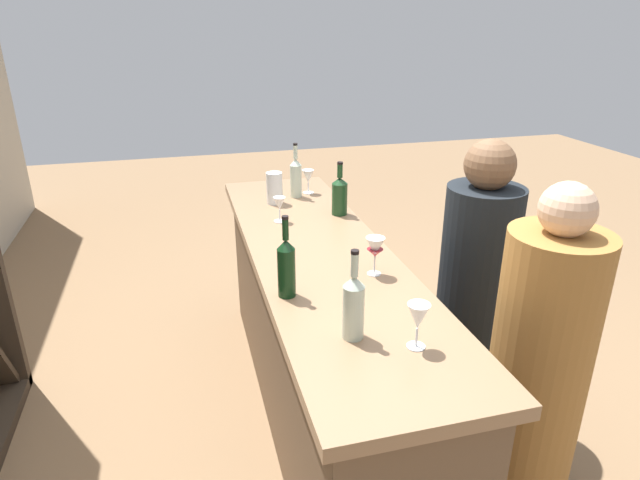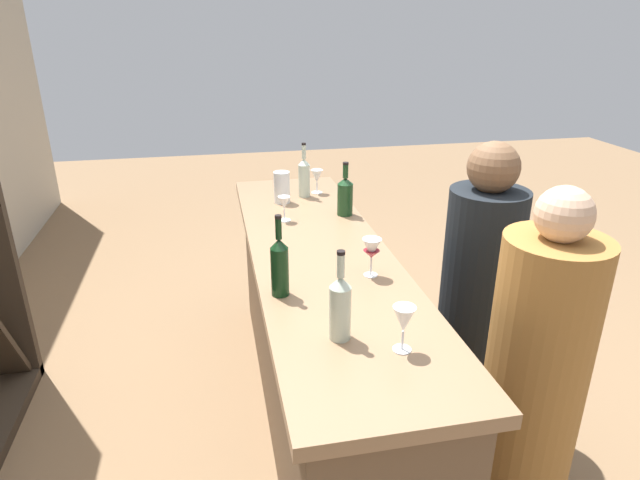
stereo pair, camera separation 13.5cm
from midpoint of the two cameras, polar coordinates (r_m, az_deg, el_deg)
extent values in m
plane|color=#846647|center=(2.96, 1.38, -17.92)|extent=(12.00, 12.00, 0.00)
cube|color=brown|center=(2.69, 1.46, -10.74)|extent=(2.30, 0.54, 0.88)
cube|color=#8C6B4C|center=(2.47, 1.57, -1.63)|extent=(2.38, 0.62, 0.05)
cylinder|color=#B7C6B2|center=(1.77, 4.35, -7.74)|extent=(0.07, 0.07, 0.19)
cone|color=#B7C6B2|center=(1.72, 4.45, -4.51)|extent=(0.07, 0.07, 0.04)
cylinder|color=#B7C6B2|center=(1.69, 4.51, -2.77)|extent=(0.03, 0.03, 0.08)
cylinder|color=black|center=(1.67, 4.56, -1.37)|extent=(0.03, 0.03, 0.01)
cylinder|color=black|center=(2.03, -2.37, -3.39)|extent=(0.07, 0.07, 0.19)
cone|color=black|center=(1.98, -2.43, -0.41)|extent=(0.07, 0.07, 0.04)
cylinder|color=black|center=(1.96, -2.45, 1.18)|extent=(0.02, 0.02, 0.08)
cylinder|color=black|center=(1.95, -2.48, 2.45)|extent=(0.03, 0.03, 0.01)
cylinder|color=#193D1E|center=(2.88, 4.01, 4.29)|extent=(0.08, 0.08, 0.17)
cone|color=#193D1E|center=(2.85, 4.07, 6.24)|extent=(0.08, 0.08, 0.03)
cylinder|color=#193D1E|center=(2.84, 4.10, 7.26)|extent=(0.03, 0.03, 0.07)
cylinder|color=black|center=(2.83, 4.12, 8.08)|extent=(0.03, 0.03, 0.01)
cylinder|color=#B7C6B2|center=(3.18, -0.47, 6.28)|extent=(0.07, 0.07, 0.19)
cone|color=#B7C6B2|center=(3.15, -0.47, 8.27)|extent=(0.07, 0.07, 0.04)
cylinder|color=#B7C6B2|center=(3.14, -0.48, 9.30)|extent=(0.02, 0.02, 0.08)
cylinder|color=black|center=(3.13, -0.48, 10.12)|extent=(0.03, 0.03, 0.01)
cylinder|color=white|center=(3.28, 0.86, 5.04)|extent=(0.07, 0.07, 0.00)
cylinder|color=white|center=(3.27, 0.86, 5.59)|extent=(0.01, 0.01, 0.06)
cone|color=white|center=(3.25, 0.87, 6.77)|extent=(0.07, 0.07, 0.08)
cylinder|color=white|center=(2.24, 7.11, -3.72)|extent=(0.06, 0.06, 0.00)
cylinder|color=white|center=(2.22, 7.16, -2.79)|extent=(0.01, 0.01, 0.08)
cone|color=white|center=(2.19, 7.26, -0.91)|extent=(0.08, 0.08, 0.08)
cone|color=maroon|center=(2.20, 7.23, -1.51)|extent=(0.07, 0.07, 0.03)
cylinder|color=white|center=(1.78, 10.86, -11.33)|extent=(0.06, 0.06, 0.00)
cylinder|color=white|center=(1.76, 10.94, -10.40)|extent=(0.01, 0.01, 0.07)
cone|color=white|center=(1.72, 11.12, -8.27)|extent=(0.07, 0.07, 0.09)
cylinder|color=white|center=(2.82, -2.41, 2.08)|extent=(0.06, 0.06, 0.00)
cylinder|color=white|center=(2.81, -2.42, 2.71)|extent=(0.01, 0.01, 0.06)
cone|color=white|center=(2.79, -2.44, 3.95)|extent=(0.06, 0.06, 0.07)
cylinder|color=silver|center=(3.08, -2.80, 5.58)|extent=(0.09, 0.09, 0.18)
cylinder|color=#9E6B33|center=(2.31, 23.22, -14.00)|extent=(0.44, 0.44, 1.22)
sphere|color=#D8AD8C|center=(2.01, 26.22, 2.42)|extent=(0.20, 0.20, 0.20)
cylinder|color=black|center=(2.75, 17.51, -7.15)|extent=(0.40, 0.40, 1.21)
sphere|color=brown|center=(2.49, 19.40, 7.25)|extent=(0.23, 0.23, 0.23)
camera|label=1|loc=(0.07, -88.41, 0.66)|focal=30.24mm
camera|label=2|loc=(0.07, 91.59, -0.66)|focal=30.24mm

